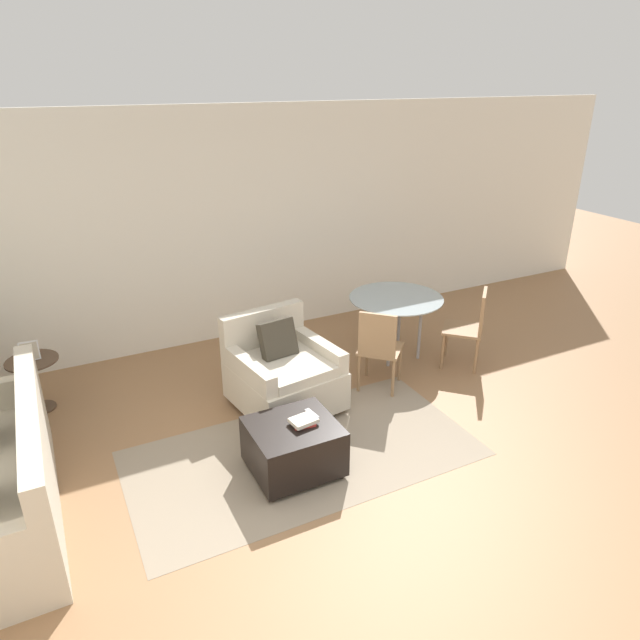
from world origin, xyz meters
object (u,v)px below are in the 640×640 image
armchair (283,373)px  picture_frame (29,351)px  dining_chair_near_left (379,345)px  tv_remote_primary (312,414)px  ottoman (294,446)px  book_stack (303,421)px  dining_table (396,304)px  dining_chair_near_right (472,323)px  side_table (35,374)px

armchair → picture_frame: armchair is taller
armchair → dining_chair_near_left: (0.99, -0.16, 0.16)m
tv_remote_primary → ottoman: bearing=-159.2°
ottoman → dining_chair_near_left: bearing=31.4°
book_stack → dining_table: 2.33m
dining_table → dining_chair_near_left: 0.86m
armchair → tv_remote_primary: 0.90m
book_stack → tv_remote_primary: size_ratio=1.36×
dining_table → dining_chair_near_right: (0.60, -0.60, -0.12)m
tv_remote_primary → dining_table: size_ratio=0.16×
book_stack → dining_chair_near_right: bearing=18.7°
ottoman → book_stack: 0.24m
ottoman → side_table: bearing=132.5°
dining_chair_near_right → ottoman: bearing=-162.3°
picture_frame → dining_chair_near_left: dining_chair_near_left is taller
dining_chair_near_right → armchair: bearing=175.8°
dining_chair_near_left → dining_chair_near_right: (1.20, 0.00, 0.00)m
armchair → book_stack: size_ratio=4.65×
armchair → book_stack: (-0.24, -0.99, 0.11)m
ottoman → picture_frame: (-1.83, 1.99, 0.39)m
dining_chair_near_left → armchair: bearing=170.7°
book_stack → dining_chair_near_right: (2.44, 0.83, 0.05)m
dining_table → tv_remote_primary: bearing=-142.2°
tv_remote_primary → dining_table: 2.18m
armchair → book_stack: bearing=-103.9°
ottoman → dining_chair_near_right: (2.52, 0.81, 0.28)m
ottoman → dining_chair_near_left: (1.32, 0.81, 0.28)m
dining_chair_near_left → picture_frame: bearing=159.4°
dining_chair_near_right → picture_frame: bearing=164.8°
side_table → dining_chair_near_right: (4.35, -1.19, 0.13)m
ottoman → side_table: side_table is taller
side_table → dining_table: (3.75, -0.59, 0.26)m
ottoman → armchair: bearing=71.3°
side_table → dining_table: dining_table is taller
tv_remote_primary → dining_chair_near_left: dining_chair_near_left is taller
tv_remote_primary → dining_chair_near_left: 1.33m
picture_frame → dining_chair_near_left: bearing=-20.6°
book_stack → dining_chair_near_right: size_ratio=0.25×
tv_remote_primary → dining_table: (1.72, 1.33, 0.19)m
ottoman → dining_chair_near_left: 1.57m
armchair → dining_chair_near_right: (2.20, -0.16, 0.16)m
dining_chair_near_left → ottoman: bearing=-148.6°
dining_table → dining_chair_near_left: dining_chair_near_left is taller
dining_table → picture_frame: bearing=171.1°
tv_remote_primary → dining_chair_near_right: dining_chair_near_right is taller
book_stack → side_table: size_ratio=0.42×
picture_frame → dining_chair_near_left: 3.37m
tv_remote_primary → dining_table: bearing=37.8°
side_table → picture_frame: picture_frame is taller
side_table → picture_frame: (0.00, -0.00, 0.25)m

